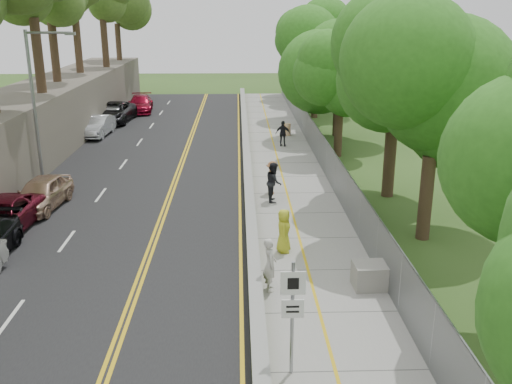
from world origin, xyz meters
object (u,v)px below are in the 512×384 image
person_far (283,134)px  streetlight (38,98)px  concrete_block (372,275)px  painter_0 (284,231)px  car_2 (1,216)px  signpost (293,306)px  construction_barrel (287,129)px

person_far → streetlight: bearing=45.9°
concrete_block → painter_0: (-2.73, 3.03, 0.44)m
car_2 → painter_0: bearing=-7.5°
streetlight → signpost: 20.72m
painter_0 → person_far: 17.82m
construction_barrel → concrete_block: size_ratio=0.68×
construction_barrel → person_far: bearing=-99.3°
car_2 → painter_0: 11.87m
construction_barrel → concrete_block: bearing=-88.1°
construction_barrel → person_far: (-0.59, -3.57, 0.44)m
painter_0 → person_far: size_ratio=0.99×
construction_barrel → person_far: 3.64m
concrete_block → person_far: person_far is taller
painter_0 → person_far: (1.35, 17.77, 0.01)m
painter_0 → person_far: person_far is taller
streetlight → concrete_block: size_ratio=6.32×
streetlight → signpost: size_ratio=2.58×
construction_barrel → concrete_block: (0.80, -24.37, -0.01)m
painter_0 → signpost: bearing=-179.4°
streetlight → person_far: (13.26, 8.43, -3.72)m
signpost → construction_barrel: (2.34, 29.02, -1.48)m
streetlight → concrete_block: 19.62m
construction_barrel → concrete_block: construction_barrel is taller
signpost → concrete_block: 5.80m
person_far → construction_barrel: bearing=-85.9°
painter_0 → construction_barrel: bearing=-1.6°
construction_barrel → streetlight: bearing=-139.1°
streetlight → construction_barrel: streetlight is taller
painter_0 → streetlight: bearing=55.5°
signpost → painter_0: size_ratio=1.81×
streetlight → signpost: bearing=-55.9°
streetlight → painter_0: 15.59m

